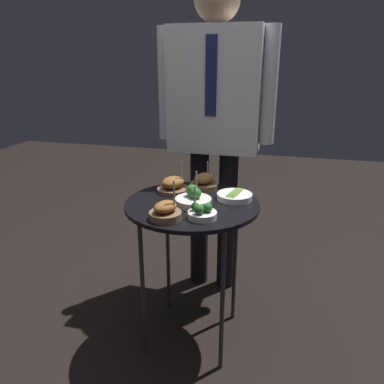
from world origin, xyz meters
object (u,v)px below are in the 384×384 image
at_px(serving_cart, 192,215).
at_px(waiter_figure, 215,106).
at_px(bowl_roast_front_left, 165,212).
at_px(bowl_roast_center, 173,185).
at_px(bowl_broccoli_mid_left, 193,199).
at_px(bowl_roast_front_center, 204,182).
at_px(bowl_asparagus_back_left, 235,196).
at_px(bowl_broccoli_near_rim, 202,213).

xyz_separation_m(serving_cart, waiter_figure, (0.00, 0.50, 0.44)).
bearing_deg(bowl_roast_front_left, bowl_roast_center, 102.06).
distance_m(bowl_broccoli_mid_left, bowl_roast_front_center, 0.23).
distance_m(bowl_roast_front_left, bowl_roast_front_center, 0.42).
bearing_deg(bowl_roast_front_center, waiter_figure, 91.50).
xyz_separation_m(bowl_broccoli_mid_left, bowl_asparagus_back_left, (0.17, 0.11, -0.01)).
bearing_deg(bowl_asparagus_back_left, bowl_broccoli_mid_left, -146.78).
relative_size(bowl_roast_front_center, waiter_figure, 0.08).
bearing_deg(waiter_figure, bowl_broccoli_mid_left, -88.70).
distance_m(bowl_broccoli_mid_left, bowl_asparagus_back_left, 0.20).
xyz_separation_m(bowl_asparagus_back_left, bowl_roast_front_center, (-0.17, 0.12, 0.02)).
height_order(bowl_roast_center, bowl_roast_front_center, bowl_roast_center).
xyz_separation_m(bowl_roast_front_center, waiter_figure, (-0.01, 0.29, 0.34)).
height_order(serving_cart, bowl_roast_front_center, bowl_roast_front_center).
xyz_separation_m(serving_cart, bowl_roast_front_left, (-0.06, -0.21, 0.09)).
bearing_deg(bowl_roast_center, bowl_broccoli_near_rim, -53.22).
xyz_separation_m(bowl_roast_center, bowl_roast_front_center, (0.14, 0.09, 0.00)).
xyz_separation_m(serving_cart, bowl_asparagus_back_left, (0.18, 0.09, 0.08)).
xyz_separation_m(bowl_asparagus_back_left, bowl_roast_center, (-0.31, 0.03, 0.02)).
bearing_deg(serving_cart, waiter_figure, 89.88).
height_order(bowl_roast_center, waiter_figure, waiter_figure).
xyz_separation_m(serving_cart, bowl_broccoli_mid_left, (0.01, -0.02, 0.09)).
height_order(bowl_roast_front_left, bowl_roast_front_center, bowl_roast_front_left).
relative_size(bowl_broccoli_near_rim, bowl_asparagus_back_left, 0.82).
relative_size(bowl_broccoli_mid_left, bowl_roast_front_left, 0.98).
relative_size(bowl_broccoli_near_rim, waiter_figure, 0.08).
height_order(serving_cart, bowl_broccoli_mid_left, bowl_broccoli_mid_left).
relative_size(bowl_broccoli_near_rim, bowl_roast_front_left, 0.81).
bearing_deg(bowl_broccoli_near_rim, serving_cart, 117.22).
height_order(bowl_broccoli_near_rim, bowl_asparagus_back_left, bowl_broccoli_near_rim).
bearing_deg(waiter_figure, bowl_roast_front_center, -88.50).
height_order(bowl_broccoli_near_rim, waiter_figure, waiter_figure).
bearing_deg(bowl_roast_center, bowl_asparagus_back_left, -5.79).
height_order(serving_cart, bowl_broccoli_near_rim, bowl_broccoli_near_rim).
relative_size(bowl_broccoli_mid_left, waiter_figure, 0.09).
bearing_deg(waiter_figure, bowl_asparagus_back_left, -66.30).
bearing_deg(bowl_roast_center, serving_cart, -43.06).
relative_size(serving_cart, bowl_roast_front_center, 5.17).
bearing_deg(bowl_roast_front_left, bowl_roast_front_center, 80.99).
relative_size(bowl_broccoli_mid_left, bowl_roast_center, 1.04).
bearing_deg(bowl_roast_front_left, bowl_broccoli_near_rim, 17.57).
bearing_deg(bowl_roast_front_center, bowl_broccoli_near_rim, -78.42).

